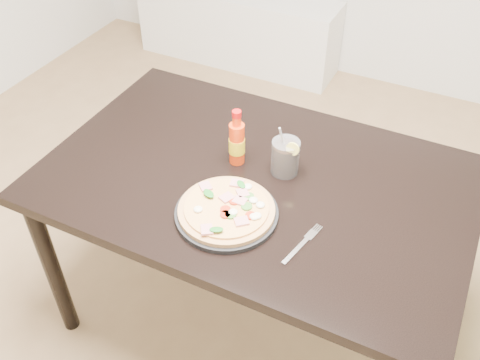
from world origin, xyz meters
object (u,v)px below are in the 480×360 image
at_px(plate, 227,213).
at_px(media_console, 237,28).
at_px(cola_cup, 285,158).
at_px(pizza, 227,209).
at_px(dining_table, 256,195).
at_px(fork, 303,243).
at_px(hot_sauce_bottle, 237,142).

bearing_deg(plate, media_console, 115.68).
bearing_deg(cola_cup, plate, -106.04).
xyz_separation_m(pizza, media_console, (-1.01, 2.09, -0.53)).
bearing_deg(dining_table, plate, -91.39).
distance_m(cola_cup, fork, 0.33).
xyz_separation_m(cola_cup, media_console, (-1.08, 1.83, -0.56)).
xyz_separation_m(pizza, hot_sauce_bottle, (-0.09, 0.24, 0.05)).
relative_size(pizza, media_console, 0.21).
xyz_separation_m(fork, media_console, (-1.26, 2.10, -0.50)).
bearing_deg(dining_table, hot_sauce_bottle, 154.82).
relative_size(dining_table, cola_cup, 7.70).
bearing_deg(cola_cup, fork, -57.60).
distance_m(plate, fork, 0.25).
relative_size(dining_table, media_console, 1.00).
bearing_deg(plate, fork, -0.95).
xyz_separation_m(pizza, fork, (0.25, -0.01, -0.02)).
height_order(pizza, fork, pizza).
distance_m(plate, pizza, 0.02).
bearing_deg(fork, cola_cup, 135.24).
relative_size(plate, pizza, 1.07).
height_order(plate, fork, plate).
bearing_deg(cola_cup, media_console, 120.72).
bearing_deg(fork, media_console, 133.78).
height_order(plate, hot_sauce_bottle, hot_sauce_bottle).
distance_m(pizza, fork, 0.25).
relative_size(plate, fork, 1.68).
height_order(hot_sauce_bottle, cola_cup, hot_sauce_bottle).
relative_size(dining_table, fork, 7.48).
bearing_deg(media_console, pizza, -64.25).
bearing_deg(plate, dining_table, 88.61).
height_order(pizza, cola_cup, cola_cup).
height_order(pizza, hot_sauce_bottle, hot_sauce_bottle).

